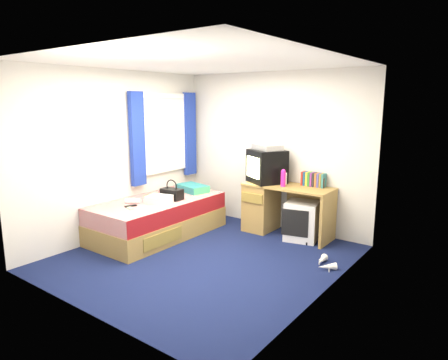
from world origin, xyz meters
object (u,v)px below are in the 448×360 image
Objects in this scene: handbag at (172,194)px; towel at (159,199)px; remote_control at (131,206)px; vcr at (267,147)px; magazine at (154,195)px; storage_cube at (302,221)px; water_bottle at (132,201)px; crt_tv at (267,166)px; white_heels at (324,263)px; pink_water_bottle at (283,179)px; colour_swatch_fan at (129,207)px; bed at (158,218)px; aerosol_can at (285,178)px; picture_frame at (324,183)px; desk at (272,205)px; pillow at (192,188)px.

handbag is 1.01× the size of towel.
remote_control is at bearing -107.90° from handbag.
towel is 2.03× the size of remote_control.
handbag is 0.66m from remote_control.
vcr is 1.50× the size of magazine.
storage_cube is 2.43m from water_bottle.
handbag reaches higher than storage_cube.
crt_tv is 1.75× the size of white_heels.
colour_swatch_fan is at bearing -132.80° from pink_water_bottle.
aerosol_can reaches higher than bed.
remote_control is (-1.16, -1.66, -0.73)m from vcr.
picture_frame reaches higher than white_heels.
picture_frame is at bearing 41.53° from crt_tv.
crt_tv is 4.70× the size of picture_frame.
vcr is 1.57m from handbag.
water_bottle is at bearing -139.08° from pink_water_bottle.
desk is 0.53m from pink_water_bottle.
white_heels is at bearing 16.01° from water_bottle.
storage_cube is 2.44m from colour_swatch_fan.
picture_frame reaches higher than remote_control.
crt_tv is at bearing 173.23° from picture_frame.
pink_water_bottle reaches higher than pillow.
white_heels is at bearing 20.90° from colour_swatch_fan.
magazine is 1.27× the size of colour_swatch_fan.
bed is 1.79m from crt_tv.
bed is 1.54× the size of desk.
colour_swatch_fan is (0.15, -0.19, -0.03)m from water_bottle.
pink_water_bottle is at bearing 6.69° from vcr.
storage_cube is 1.93m from handbag.
desk is 3.47× the size of white_heels.
magazine is (-1.47, -1.01, 0.14)m from desk.
desk is 3.95× the size of handbag.
water_bottle is (-1.28, -1.52, -0.71)m from vcr.
crt_tv is at bearing 148.89° from white_heels.
remote_control is at bearing -91.34° from bed.
pillow is at bearing -160.25° from aerosol_can.
desk is at bearing 174.81° from picture_frame.
pillow is 1.34× the size of white_heels.
towel is 1.48× the size of colour_swatch_fan.
bed reaches higher than white_heels.
picture_frame reaches higher than desk.
water_bottle is (0.09, -0.50, 0.03)m from magazine.
white_heels is (0.66, -0.72, -0.24)m from storage_cube.
towel is at bearing -130.21° from desk.
picture_frame is 0.80× the size of aerosol_can.
bed is at bearing -161.51° from storage_cube.
bed is 3.04× the size of crt_tv.
white_heels is (1.29, -0.78, -0.96)m from crt_tv.
towel is 1.16× the size of magazine.
aerosol_can is at bearing 35.05° from vcr.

